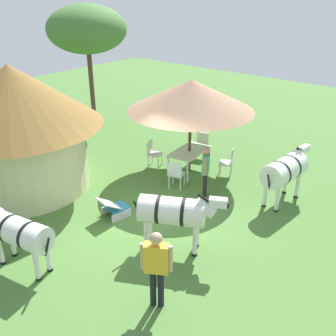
# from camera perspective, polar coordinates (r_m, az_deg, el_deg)

# --- Properties ---
(ground_plane) EXTENTS (36.00, 36.00, 0.00)m
(ground_plane) POSITION_cam_1_polar(r_m,az_deg,el_deg) (10.53, -2.10, -7.28)
(ground_plane) COLOR #4A7535
(thatched_hut) EXTENTS (4.99, 4.99, 3.77)m
(thatched_hut) POSITION_cam_1_polar(r_m,az_deg,el_deg) (12.00, -21.57, 6.49)
(thatched_hut) COLOR beige
(thatched_hut) RESTS_ON ground_plane
(shade_umbrella) EXTENTS (4.01, 4.01, 3.11)m
(shade_umbrella) POSITION_cam_1_polar(r_m,az_deg,el_deg) (12.13, 3.43, 10.75)
(shade_umbrella) COLOR #513526
(shade_umbrella) RESTS_ON ground_plane
(patio_dining_table) EXTENTS (1.62, 1.00, 0.74)m
(patio_dining_table) POSITION_cam_1_polar(r_m,az_deg,el_deg) (12.77, 3.20, 2.23)
(patio_dining_table) COLOR silver
(patio_dining_table) RESTS_ON ground_plane
(patio_chair_near_hut) EXTENTS (0.57, 0.57, 0.90)m
(patio_chair_near_hut) POSITION_cam_1_polar(r_m,az_deg,el_deg) (12.65, 9.00, 1.02)
(patio_chair_near_hut) COLOR silver
(patio_chair_near_hut) RESTS_ON ground_plane
(patio_chair_east_end) EXTENTS (0.53, 0.54, 0.90)m
(patio_chair_east_end) POSITION_cam_1_polar(r_m,az_deg,el_deg) (13.97, 5.01, 3.67)
(patio_chair_east_end) COLOR white
(patio_chair_east_end) RESTS_ON ground_plane
(patio_chair_near_lawn) EXTENTS (0.56, 0.55, 0.90)m
(patio_chair_near_lawn) POSITION_cam_1_polar(r_m,az_deg,el_deg) (13.20, -2.30, 2.40)
(patio_chair_near_lawn) COLOR white
(patio_chair_near_lawn) RESTS_ON ground_plane
(patio_chair_west_end) EXTENTS (0.54, 0.55, 0.90)m
(patio_chair_west_end) POSITION_cam_1_polar(r_m,az_deg,el_deg) (11.70, 1.16, -0.77)
(patio_chair_west_end) COLOR silver
(patio_chair_west_end) RESTS_ON ground_plane
(guest_beside_umbrella) EXTENTS (0.50, 0.38, 1.56)m
(guest_beside_umbrella) POSITION_cam_1_polar(r_m,az_deg,el_deg) (11.13, 5.61, 0.03)
(guest_beside_umbrella) COLOR black
(guest_beside_umbrella) RESTS_ON ground_plane
(standing_watcher) EXTENTS (0.42, 0.54, 1.71)m
(standing_watcher) POSITION_cam_1_polar(r_m,az_deg,el_deg) (7.36, -1.72, -13.98)
(standing_watcher) COLOR black
(standing_watcher) RESTS_ON ground_plane
(striped_lounge_chair) EXTENTS (0.89, 0.67, 0.62)m
(striped_lounge_chair) POSITION_cam_1_polar(r_m,az_deg,el_deg) (10.55, -7.98, -5.86)
(striped_lounge_chair) COLOR teal
(striped_lounge_chair) RESTS_ON ground_plane
(zebra_nearest_camera) EXTENTS (1.30, 1.98, 1.56)m
(zebra_nearest_camera) POSITION_cam_1_polar(r_m,az_deg,el_deg) (8.84, 0.94, -6.51)
(zebra_nearest_camera) COLOR silver
(zebra_nearest_camera) RESTS_ON ground_plane
(zebra_by_umbrella) EXTENTS (0.87, 2.12, 1.46)m
(zebra_by_umbrella) POSITION_cam_1_polar(r_m,az_deg,el_deg) (8.94, -21.41, -8.81)
(zebra_by_umbrella) COLOR silver
(zebra_by_umbrella) RESTS_ON ground_plane
(zebra_toward_hut) EXTENTS (2.16, 0.85, 1.54)m
(zebra_toward_hut) POSITION_cam_1_polar(r_m,az_deg,el_deg) (11.28, 17.03, -0.28)
(zebra_toward_hut) COLOR silver
(zebra_toward_hut) RESTS_ON ground_plane
(acacia_tree_far_lawn) EXTENTS (3.33, 3.33, 5.04)m
(acacia_tree_far_lawn) POSITION_cam_1_polar(r_m,az_deg,el_deg) (17.33, -11.96, 19.48)
(acacia_tree_far_lawn) COLOR #4E362F
(acacia_tree_far_lawn) RESTS_ON ground_plane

